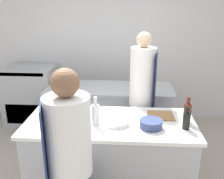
% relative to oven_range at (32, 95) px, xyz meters
% --- Properties ---
extents(wall_back, '(8.00, 0.06, 2.80)m').
position_rel_oven_range_xyz_m(wall_back, '(1.58, 0.40, 0.88)').
color(wall_back, silver).
rests_on(wall_back, ground_plane).
extents(prep_counter, '(1.87, 0.84, 0.88)m').
position_rel_oven_range_xyz_m(prep_counter, '(1.58, -1.73, -0.08)').
color(prep_counter, '#A8AAAF').
rests_on(prep_counter, ground_plane).
extents(pass_counter, '(1.95, 0.73, 0.88)m').
position_rel_oven_range_xyz_m(pass_counter, '(1.49, -0.54, -0.08)').
color(pass_counter, '#A8AAAF').
rests_on(pass_counter, ground_plane).
extents(oven_range, '(0.88, 0.70, 1.05)m').
position_rel_oven_range_xyz_m(oven_range, '(0.00, 0.00, 0.00)').
color(oven_range, '#A8AAAF').
rests_on(oven_range, ground_plane).
extents(chef_at_prep_near, '(0.43, 0.41, 1.66)m').
position_rel_oven_range_xyz_m(chef_at_prep_near, '(1.29, -2.46, 0.31)').
color(chef_at_prep_near, black).
rests_on(chef_at_prep_near, ground_plane).
extents(chef_at_stove, '(0.36, 0.34, 1.79)m').
position_rel_oven_range_xyz_m(chef_at_stove, '(1.96, -1.08, 0.38)').
color(chef_at_stove, black).
rests_on(chef_at_stove, ground_plane).
extents(bottle_olive_oil, '(0.09, 0.09, 0.21)m').
position_rel_oven_range_xyz_m(bottle_olive_oil, '(1.11, -1.71, 0.44)').
color(bottle_olive_oil, '#19471E').
rests_on(bottle_olive_oil, prep_counter).
extents(bottle_vinegar, '(0.07, 0.07, 0.24)m').
position_rel_oven_range_xyz_m(bottle_vinegar, '(1.33, -1.87, 0.46)').
color(bottle_vinegar, '#2D5175').
rests_on(bottle_vinegar, prep_counter).
extents(bottle_wine, '(0.08, 0.08, 0.32)m').
position_rel_oven_range_xyz_m(bottle_wine, '(1.43, -1.82, 0.49)').
color(bottle_wine, silver).
rests_on(bottle_wine, prep_counter).
extents(bottle_cooking_oil, '(0.07, 0.07, 0.23)m').
position_rel_oven_range_xyz_m(bottle_cooking_oil, '(0.86, -1.46, 0.45)').
color(bottle_cooking_oil, '#B2A84C').
rests_on(bottle_cooking_oil, prep_counter).
extents(bottle_sauce, '(0.07, 0.07, 0.25)m').
position_rel_oven_range_xyz_m(bottle_sauce, '(2.37, -1.85, 0.46)').
color(bottle_sauce, black).
rests_on(bottle_sauce, prep_counter).
extents(bottle_water, '(0.08, 0.08, 0.30)m').
position_rel_oven_range_xyz_m(bottle_water, '(2.41, -1.70, 0.48)').
color(bottle_water, '#5B2319').
rests_on(bottle_water, prep_counter).
extents(bowl_mixing_large, '(0.25, 0.25, 0.05)m').
position_rel_oven_range_xyz_m(bowl_mixing_large, '(1.66, -1.80, 0.39)').
color(bowl_mixing_large, white).
rests_on(bowl_mixing_large, prep_counter).
extents(bowl_prep_small, '(0.24, 0.24, 0.09)m').
position_rel_oven_range_xyz_m(bowl_prep_small, '(2.01, -1.85, 0.41)').
color(bowl_prep_small, navy).
rests_on(bowl_prep_small, prep_counter).
extents(cup, '(0.09, 0.09, 0.08)m').
position_rel_oven_range_xyz_m(cup, '(1.03, -1.88, 0.40)').
color(cup, white).
rests_on(cup, prep_counter).
extents(cutting_board, '(0.30, 0.27, 0.01)m').
position_rel_oven_range_xyz_m(cutting_board, '(2.15, -1.56, 0.37)').
color(cutting_board, olive).
rests_on(cutting_board, prep_counter).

